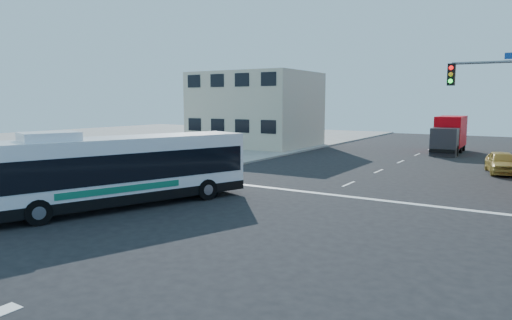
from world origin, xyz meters
The scene contains 6 objects.
ground centered at (0.00, 0.00, 0.00)m, with size 120.00×120.00×0.00m, color black.
sidewalk_nw centered at (-35.00, 35.00, 0.07)m, with size 50.00×50.00×0.15m, color gray.
building_west centered at (-17.02, 29.98, 4.01)m, with size 12.06×10.06×8.00m.
transit_bus centered at (-6.95, 1.84, 1.76)m, with size 6.68×12.30×3.60m.
box_truck centered at (2.20, 34.12, 1.69)m, with size 2.44×7.78×3.48m.
parked_car centered at (7.45, 22.35, 0.76)m, with size 1.80×4.48×1.53m, color gold.
Camera 1 is at (9.36, -12.60, 4.84)m, focal length 32.00 mm.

